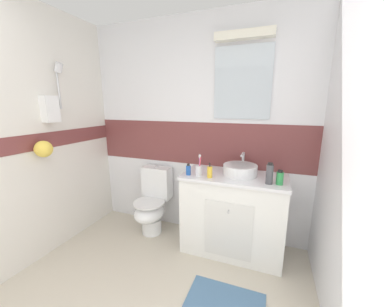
{
  "coord_description": "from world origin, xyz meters",
  "views": [
    {
      "loc": [
        0.85,
        0.01,
        1.55
      ],
      "look_at": [
        0.14,
        1.93,
        1.09
      ],
      "focal_mm": 20.41,
      "sensor_mm": 36.0,
      "label": 1
    }
  ],
  "objects_px": {
    "toothbrush_cup": "(199,169)",
    "lotion_bottle_short": "(280,178)",
    "perfume_flask_small": "(188,170)",
    "sink_basin": "(240,169)",
    "soap_dispenser": "(210,172)",
    "toilet": "(153,203)",
    "mouthwash_bottle": "(270,174)"
  },
  "relations": [
    {
      "from": "perfume_flask_small",
      "to": "lotion_bottle_short",
      "type": "bearing_deg",
      "value": 2.3
    },
    {
      "from": "sink_basin",
      "to": "toilet",
      "type": "relative_size",
      "value": 0.48
    },
    {
      "from": "mouthwash_bottle",
      "to": "toothbrush_cup",
      "type": "bearing_deg",
      "value": 179.11
    },
    {
      "from": "perfume_flask_small",
      "to": "toothbrush_cup",
      "type": "bearing_deg",
      "value": 16.47
    },
    {
      "from": "soap_dispenser",
      "to": "mouthwash_bottle",
      "type": "height_order",
      "value": "mouthwash_bottle"
    },
    {
      "from": "toilet",
      "to": "mouthwash_bottle",
      "type": "relative_size",
      "value": 4.11
    },
    {
      "from": "mouthwash_bottle",
      "to": "perfume_flask_small",
      "type": "height_order",
      "value": "mouthwash_bottle"
    },
    {
      "from": "toothbrush_cup",
      "to": "mouthwash_bottle",
      "type": "distance_m",
      "value": 0.67
    },
    {
      "from": "sink_basin",
      "to": "toilet",
      "type": "xyz_separation_m",
      "value": [
        -1.03,
        -0.01,
        -0.53
      ]
    },
    {
      "from": "sink_basin",
      "to": "mouthwash_bottle",
      "type": "xyz_separation_m",
      "value": [
        0.28,
        -0.17,
        0.04
      ]
    },
    {
      "from": "sink_basin",
      "to": "soap_dispenser",
      "type": "xyz_separation_m",
      "value": [
        -0.27,
        -0.19,
        -0.0
      ]
    },
    {
      "from": "sink_basin",
      "to": "toothbrush_cup",
      "type": "xyz_separation_m",
      "value": [
        -0.39,
        -0.16,
        0.01
      ]
    },
    {
      "from": "lotion_bottle_short",
      "to": "sink_basin",
      "type": "bearing_deg",
      "value": 157.24
    },
    {
      "from": "soap_dispenser",
      "to": "lotion_bottle_short",
      "type": "relative_size",
      "value": 1.13
    },
    {
      "from": "toothbrush_cup",
      "to": "perfume_flask_small",
      "type": "bearing_deg",
      "value": -163.53
    },
    {
      "from": "lotion_bottle_short",
      "to": "perfume_flask_small",
      "type": "bearing_deg",
      "value": -177.7
    },
    {
      "from": "sink_basin",
      "to": "soap_dispenser",
      "type": "height_order",
      "value": "sink_basin"
    },
    {
      "from": "lotion_bottle_short",
      "to": "perfume_flask_small",
      "type": "relative_size",
      "value": 1.13
    },
    {
      "from": "mouthwash_bottle",
      "to": "lotion_bottle_short",
      "type": "relative_size",
      "value": 1.48
    },
    {
      "from": "toothbrush_cup",
      "to": "lotion_bottle_short",
      "type": "relative_size",
      "value": 1.61
    },
    {
      "from": "mouthwash_bottle",
      "to": "perfume_flask_small",
      "type": "xyz_separation_m",
      "value": [
        -0.77,
        -0.02,
        -0.04
      ]
    },
    {
      "from": "toothbrush_cup",
      "to": "soap_dispenser",
      "type": "bearing_deg",
      "value": -12.75
    },
    {
      "from": "toothbrush_cup",
      "to": "mouthwash_bottle",
      "type": "xyz_separation_m",
      "value": [
        0.67,
        -0.01,
        0.03
      ]
    },
    {
      "from": "soap_dispenser",
      "to": "mouthwash_bottle",
      "type": "xyz_separation_m",
      "value": [
        0.55,
        0.02,
        0.04
      ]
    },
    {
      "from": "toothbrush_cup",
      "to": "soap_dispenser",
      "type": "relative_size",
      "value": 1.43
    },
    {
      "from": "soap_dispenser",
      "to": "mouthwash_bottle",
      "type": "relative_size",
      "value": 0.76
    },
    {
      "from": "lotion_bottle_short",
      "to": "perfume_flask_small",
      "type": "xyz_separation_m",
      "value": [
        -0.86,
        -0.03,
        -0.01
      ]
    },
    {
      "from": "sink_basin",
      "to": "toothbrush_cup",
      "type": "relative_size",
      "value": 1.8
    },
    {
      "from": "soap_dispenser",
      "to": "toilet",
      "type": "bearing_deg",
      "value": 166.94
    },
    {
      "from": "toilet",
      "to": "perfume_flask_small",
      "type": "height_order",
      "value": "perfume_flask_small"
    },
    {
      "from": "soap_dispenser",
      "to": "mouthwash_bottle",
      "type": "bearing_deg",
      "value": 1.79
    },
    {
      "from": "toilet",
      "to": "lotion_bottle_short",
      "type": "height_order",
      "value": "lotion_bottle_short"
    }
  ]
}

